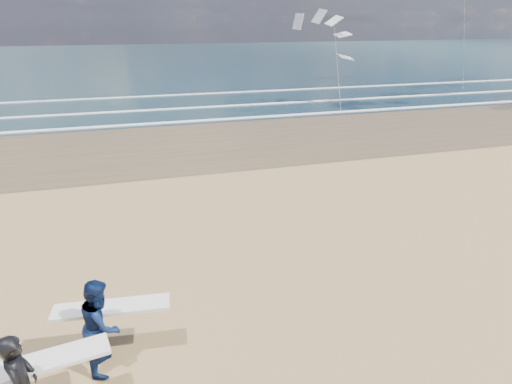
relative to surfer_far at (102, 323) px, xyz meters
name	(u,v)px	position (x,y,z in m)	size (l,w,h in m)	color
wet_sand_strip	(440,122)	(20.54, 16.72, -0.94)	(220.00, 12.00, 0.01)	brown
ocean	(233,58)	(20.54, 70.72, -0.93)	(220.00, 100.00, 0.02)	#182D36
foam_breakers	(362,97)	(20.54, 26.82, -0.89)	(220.00, 11.70, 0.05)	white
surfer_far	(102,323)	(0.00, 0.00, 0.00)	(2.24, 1.23, 1.87)	#0B1A3F
kite_1	(336,52)	(16.33, 23.61, 3.05)	(5.62, 4.72, 7.22)	slate
kite_5	(465,1)	(33.36, 31.38, 6.88)	(4.75, 4.62, 15.10)	slate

